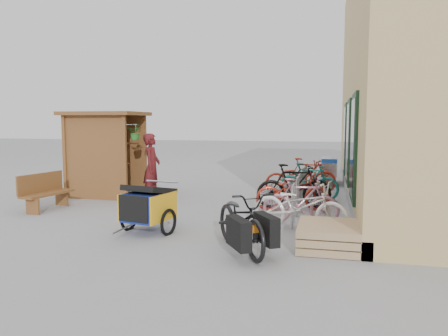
% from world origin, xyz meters
% --- Properties ---
extents(ground, '(80.00, 80.00, 0.00)m').
position_xyz_m(ground, '(0.00, 0.00, 0.00)').
color(ground, gray).
extents(kiosk, '(2.49, 1.65, 2.40)m').
position_xyz_m(kiosk, '(-3.28, 2.47, 1.55)').
color(kiosk, brown).
rests_on(kiosk, ground).
extents(bike_rack, '(0.05, 5.35, 0.86)m').
position_xyz_m(bike_rack, '(2.30, 2.40, 0.52)').
color(bike_rack, '#A5A8AD').
rests_on(bike_rack, ground).
extents(pallet_stack, '(1.00, 1.20, 0.40)m').
position_xyz_m(pallet_stack, '(3.00, -1.40, 0.21)').
color(pallet_stack, tan).
rests_on(pallet_stack, ground).
extents(bench, '(0.64, 1.45, 0.89)m').
position_xyz_m(bench, '(-3.67, 0.34, 0.45)').
color(bench, brown).
rests_on(bench, ground).
extents(shopping_carts, '(0.53, 1.77, 0.94)m').
position_xyz_m(shopping_carts, '(3.00, 6.59, 0.55)').
color(shopping_carts, silver).
rests_on(shopping_carts, ground).
extents(child_trailer, '(1.06, 1.69, 0.97)m').
position_xyz_m(child_trailer, '(-0.37, -1.11, 0.54)').
color(child_trailer, navy).
rests_on(child_trailer, ground).
extents(cargo_bike, '(1.63, 2.02, 1.03)m').
position_xyz_m(cargo_bike, '(1.62, -1.91, 0.51)').
color(cargo_bike, black).
rests_on(cargo_bike, ground).
extents(person_kiosk, '(0.50, 0.70, 1.81)m').
position_xyz_m(person_kiosk, '(-1.65, 2.13, 0.91)').
color(person_kiosk, maroon).
rests_on(person_kiosk, ground).
extents(bike_0, '(2.02, 1.19, 1.00)m').
position_xyz_m(bike_0, '(2.46, -0.36, 0.50)').
color(bike_0, white).
rests_on(bike_0, ground).
extents(bike_1, '(1.60, 0.48, 0.96)m').
position_xyz_m(bike_1, '(2.43, 0.30, 0.48)').
color(bike_1, '#C07C8F').
rests_on(bike_1, ground).
extents(bike_2, '(1.86, 1.05, 0.92)m').
position_xyz_m(bike_2, '(2.16, 1.64, 0.46)').
color(bike_2, maroon).
rests_on(bike_2, ground).
extents(bike_3, '(1.90, 0.94, 1.10)m').
position_xyz_m(bike_3, '(2.17, 1.89, 0.55)').
color(bike_3, black).
rests_on(bike_3, ground).
extents(bike_4, '(1.71, 0.80, 0.87)m').
position_xyz_m(bike_4, '(2.21, 2.76, 0.43)').
color(bike_4, '#9C9CA0').
rests_on(bike_4, ground).
extents(bike_5, '(1.73, 0.80, 1.00)m').
position_xyz_m(bike_5, '(2.45, 3.26, 0.50)').
color(bike_5, '#1A6B63').
rests_on(bike_5, ground).
extents(bike_6, '(2.00, 1.06, 1.00)m').
position_xyz_m(bike_6, '(2.11, 4.03, 0.50)').
color(bike_6, maroon).
rests_on(bike_6, ground).
extents(bike_7, '(1.75, 0.54, 1.04)m').
position_xyz_m(bike_7, '(2.35, 4.47, 0.52)').
color(bike_7, maroon).
rests_on(bike_7, ground).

